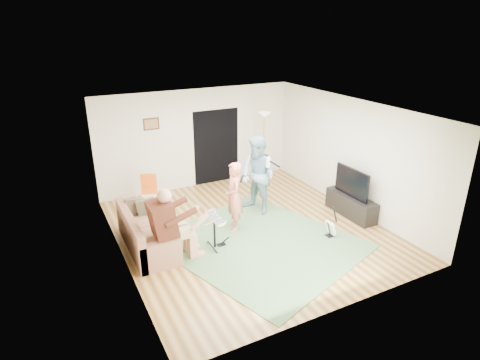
# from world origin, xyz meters

# --- Properties ---
(floor) EXTENTS (6.00, 6.00, 0.00)m
(floor) POSITION_xyz_m (0.00, 0.00, 0.00)
(floor) COLOR brown
(floor) RESTS_ON ground
(walls) EXTENTS (5.50, 6.00, 2.70)m
(walls) POSITION_xyz_m (0.00, 0.00, 1.35)
(walls) COLOR beige
(walls) RESTS_ON floor
(ceiling) EXTENTS (6.00, 6.00, 0.00)m
(ceiling) POSITION_xyz_m (0.00, 0.00, 2.70)
(ceiling) COLOR white
(ceiling) RESTS_ON walls
(window_blinds) EXTENTS (0.00, 2.05, 2.05)m
(window_blinds) POSITION_xyz_m (-2.74, 0.20, 1.55)
(window_blinds) COLOR brown
(window_blinds) RESTS_ON walls
(doorway) EXTENTS (2.10, 0.00, 2.10)m
(doorway) POSITION_xyz_m (0.55, 2.99, 1.05)
(doorway) COLOR black
(doorway) RESTS_ON walls
(picture_frame) EXTENTS (0.42, 0.03, 0.32)m
(picture_frame) POSITION_xyz_m (-1.25, 2.99, 1.90)
(picture_frame) COLOR #3F2314
(picture_frame) RESTS_ON walls
(area_rug) EXTENTS (4.33, 4.57, 0.02)m
(area_rug) POSITION_xyz_m (-0.09, -0.64, 0.01)
(area_rug) COLOR #476D42
(area_rug) RESTS_ON floor
(sofa) EXTENTS (0.81, 1.98, 0.80)m
(sofa) POSITION_xyz_m (-2.29, 0.30, 0.27)
(sofa) COLOR #99674C
(sofa) RESTS_ON floor
(drummer) EXTENTS (0.97, 0.54, 1.49)m
(drummer) POSITION_xyz_m (-1.85, -0.35, 0.58)
(drummer) COLOR #4E2316
(drummer) RESTS_ON sofa
(drum_kit) EXTENTS (0.40, 0.71, 0.73)m
(drum_kit) POSITION_xyz_m (-1.00, -0.35, 0.32)
(drum_kit) COLOR black
(drum_kit) RESTS_ON floor
(singer) EXTENTS (0.49, 0.64, 1.56)m
(singer) POSITION_xyz_m (-0.29, 0.20, 0.78)
(singer) COLOR #D4705C
(singer) RESTS_ON floor
(microphone) EXTENTS (0.06, 0.06, 0.24)m
(microphone) POSITION_xyz_m (-0.09, 0.20, 1.17)
(microphone) COLOR black
(microphone) RESTS_ON singer
(guitarist) EXTENTS (0.97, 1.09, 1.88)m
(guitarist) POSITION_xyz_m (0.60, 0.71, 0.94)
(guitarist) COLOR #7194A6
(guitarist) RESTS_ON floor
(guitar_held) EXTENTS (0.14, 0.60, 0.26)m
(guitar_held) POSITION_xyz_m (0.80, 0.71, 1.28)
(guitar_held) COLOR white
(guitar_held) RESTS_ON guitarist
(guitar_spare) EXTENTS (0.26, 0.23, 0.72)m
(guitar_spare) POSITION_xyz_m (1.41, -1.07, 0.20)
(guitar_spare) COLOR black
(guitar_spare) RESTS_ON floor
(torchiere_lamp) EXTENTS (0.37, 0.37, 2.07)m
(torchiere_lamp) POSITION_xyz_m (1.62, 2.17, 1.42)
(torchiere_lamp) COLOR black
(torchiere_lamp) RESTS_ON floor
(dining_chair) EXTENTS (0.50, 0.52, 0.93)m
(dining_chair) POSITION_xyz_m (-1.73, 1.90, 0.33)
(dining_chair) COLOR beige
(dining_chair) RESTS_ON floor
(tv_cabinet) EXTENTS (0.40, 1.40, 0.50)m
(tv_cabinet) POSITION_xyz_m (2.50, -0.46, 0.25)
(tv_cabinet) COLOR black
(tv_cabinet) RESTS_ON floor
(television) EXTENTS (0.06, 1.04, 0.68)m
(television) POSITION_xyz_m (2.45, -0.46, 0.85)
(television) COLOR black
(television) RESTS_ON tv_cabinet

